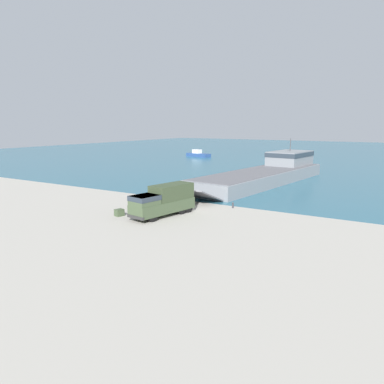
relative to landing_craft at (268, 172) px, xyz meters
The scene contains 8 objects.
ground_plane 25.13m from the landing_craft, 91.47° to the right, with size 240.00×240.00×0.00m, color #9E998E.
water_surface 68.59m from the landing_craft, 90.54° to the left, with size 240.00×180.00×0.01m, color #285B70.
landing_craft is the anchor object (origin of this frame).
military_truck 29.71m from the landing_craft, 92.05° to the right, with size 3.68×8.24×3.32m.
soldier_on_ramp 30.14m from the landing_craft, 98.05° to the right, with size 0.43×0.50×1.66m.
moored_boat_a 50.09m from the landing_craft, 134.55° to the left, with size 8.39×4.60×2.13m.
mooring_bollard 22.70m from the landing_craft, 80.38° to the right, with size 0.24×0.24×0.70m.
cargo_crate 32.73m from the landing_craft, 99.01° to the right, with size 0.74×0.89×0.74m, color #3D4C33.
Camera 1 is at (22.88, -36.89, 9.92)m, focal length 35.00 mm.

